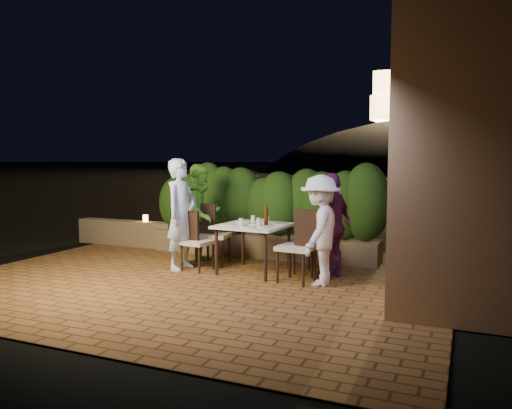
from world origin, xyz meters
The scene contains 32 objects.
ground centered at (0.00, 0.00, -0.02)m, with size 400.00×400.00×0.00m, color black.
terrace_floor centered at (0.00, 0.50, -0.07)m, with size 7.00×6.00×0.15m, color brown.
building_wall centered at (3.60, 2.00, 2.50)m, with size 1.60×5.00×5.00m, color #916039.
window_pane centered at (2.82, 1.50, 2.00)m, with size 0.08×1.00×1.40m, color black.
window_frame centered at (2.81, 1.50, 2.00)m, with size 0.06×1.15×1.55m, color black.
planter centered at (0.20, 2.30, 0.20)m, with size 4.20×0.55×0.40m, color #6E6146.
hedge centered at (0.20, 2.30, 0.95)m, with size 4.00×0.70×1.10m, color #1C3A0F, non-canonical shape.
parapet centered at (-2.80, 2.30, 0.25)m, with size 2.20×0.30×0.50m, color #6E6146.
hill centered at (2.00, 60.00, -4.00)m, with size 52.00×40.00×22.00m, color black.
fortress centered at (2.00, 60.00, 10.50)m, with size 26.00×8.00×8.00m, color #FFCC7A, non-canonical shape.
dining_table centered at (0.57, 1.06, 0.38)m, with size 1.00×1.00×0.75m, color white, non-canonical shape.
plate_nw centered at (0.23, 0.84, 0.76)m, with size 0.21×0.21×0.01m, color white.
plate_sw centered at (0.28, 1.30, 0.76)m, with size 0.21×0.21×0.01m, color white.
plate_ne centered at (0.84, 0.83, 0.76)m, with size 0.22×0.22×0.01m, color white.
plate_se centered at (0.89, 1.29, 0.76)m, with size 0.22×0.22×0.01m, color white.
plate_centre centered at (0.56, 1.09, 0.76)m, with size 0.22×0.22×0.01m, color white.
plate_front centered at (0.62, 0.73, 0.76)m, with size 0.25×0.25×0.01m, color white.
glass_nw centered at (0.43, 0.90, 0.80)m, with size 0.06×0.06×0.11m, color silver.
glass_sw centered at (0.47, 1.28, 0.81)m, with size 0.07×0.07×0.11m, color silver.
glass_ne centered at (0.71, 0.95, 0.81)m, with size 0.07×0.07×0.12m, color silver.
glass_se centered at (0.74, 1.22, 0.81)m, with size 0.07×0.07×0.11m, color silver.
beer_bottle centered at (0.77, 1.08, 0.92)m, with size 0.06×0.06×0.33m, color #45230B, non-canonical shape.
bowl centered at (0.58, 1.39, 0.77)m, with size 0.16×0.16×0.04m, color white.
chair_left_front centered at (-0.31, 0.87, 0.47)m, with size 0.43×0.43×0.93m, color black, non-canonical shape.
chair_left_back centered at (-0.27, 1.37, 0.51)m, with size 0.47×0.47×1.02m, color black, non-canonical shape.
chair_right_front centered at (1.37, 0.75, 0.52)m, with size 0.49×0.49×1.05m, color black, non-canonical shape.
chair_right_back centered at (1.42, 1.28, 0.46)m, with size 0.42×0.42×0.91m, color black, non-canonical shape.
diner_blue centered at (-0.58, 0.84, 0.88)m, with size 0.64×0.42×1.76m, color #C5DEFE.
diner_green centered at (-0.53, 1.41, 0.83)m, with size 0.81×0.63×1.67m, color #76D041.
diner_white centered at (1.72, 0.73, 0.77)m, with size 0.99×0.57×1.54m, color white.
diner_purple centered at (1.77, 1.23, 0.78)m, with size 0.91×0.38×1.56m, color #612164.
parapet_lamp centered at (-2.32, 2.30, 0.57)m, with size 0.10×0.10×0.14m, color orange.
Camera 1 is at (3.60, -5.91, 1.76)m, focal length 35.00 mm.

